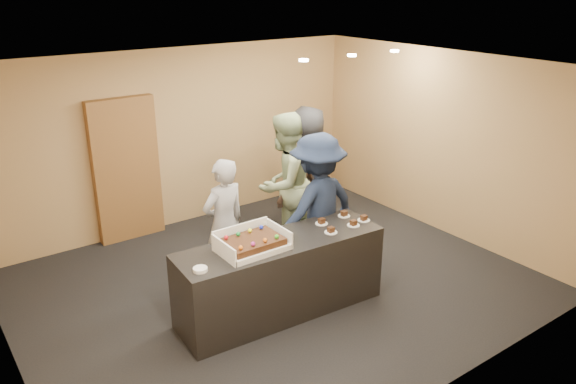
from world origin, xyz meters
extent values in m
plane|color=black|center=(0.00, 0.00, 0.00)|extent=(6.00, 6.00, 0.00)
plane|color=white|center=(0.00, 0.00, 2.70)|extent=(6.00, 6.00, 0.00)
cube|color=tan|center=(0.00, 2.50, 1.35)|extent=(6.00, 0.04, 2.70)
cube|color=tan|center=(0.00, -2.50, 1.35)|extent=(6.00, 0.04, 2.70)
cube|color=tan|center=(3.00, 0.00, 1.35)|extent=(0.04, 5.00, 2.70)
cube|color=black|center=(-0.29, -0.53, 0.45)|extent=(2.44, 0.86, 0.90)
cube|color=brown|center=(-0.92, 2.41, 1.04)|extent=(0.95, 0.15, 2.09)
cube|color=white|center=(-0.65, -0.53, 0.93)|extent=(0.70, 0.49, 0.06)
cube|color=white|center=(-1.01, -0.53, 1.00)|extent=(0.02, 0.49, 0.19)
cube|color=white|center=(-0.30, -0.53, 1.00)|extent=(0.02, 0.49, 0.19)
cube|color=white|center=(-0.65, -0.29, 1.01)|extent=(0.70, 0.02, 0.21)
cube|color=black|center=(-0.65, -0.53, 0.99)|extent=(0.62, 0.43, 0.07)
sphere|color=red|center=(-0.89, -0.38, 1.05)|extent=(0.05, 0.05, 0.05)
sphere|color=#189037|center=(-0.74, -0.38, 1.05)|extent=(0.05, 0.05, 0.05)
sphere|color=#F4FF1A|center=(-0.59, -0.38, 1.05)|extent=(0.05, 0.05, 0.05)
sphere|color=#1726C5|center=(-0.44, -0.38, 1.05)|extent=(0.05, 0.05, 0.05)
sphere|color=orange|center=(-0.89, -0.68, 1.05)|extent=(0.05, 0.05, 0.05)
sphere|color=#BC2891|center=(-0.74, -0.68, 1.05)|extent=(0.05, 0.05, 0.05)
sphere|color=orange|center=(-0.59, -0.68, 1.05)|extent=(0.05, 0.05, 0.05)
sphere|color=green|center=(-0.44, -0.68, 1.05)|extent=(0.05, 0.05, 0.05)
cylinder|color=white|center=(-1.33, -0.62, 0.92)|extent=(0.15, 0.15, 0.04)
cylinder|color=white|center=(0.30, -0.69, 0.90)|extent=(0.15, 0.15, 0.01)
cube|color=black|center=(0.30, -0.69, 0.94)|extent=(0.07, 0.06, 0.06)
cylinder|color=white|center=(0.37, -0.44, 0.90)|extent=(0.15, 0.15, 0.01)
cube|color=black|center=(0.37, -0.44, 0.94)|extent=(0.07, 0.06, 0.06)
cylinder|color=white|center=(0.64, -0.70, 0.90)|extent=(0.15, 0.15, 0.01)
cube|color=black|center=(0.64, -0.70, 0.94)|extent=(0.07, 0.06, 0.06)
cylinder|color=white|center=(0.74, -0.42, 0.90)|extent=(0.15, 0.15, 0.01)
cube|color=black|center=(0.74, -0.42, 0.94)|extent=(0.07, 0.06, 0.06)
cylinder|color=white|center=(0.84, -0.66, 0.90)|extent=(0.15, 0.15, 0.01)
cube|color=black|center=(0.84, -0.66, 0.94)|extent=(0.07, 0.06, 0.06)
imported|color=#9C9BA0|center=(-0.48, 0.39, 0.82)|extent=(0.65, 0.47, 1.65)
imported|color=#99AC7D|center=(0.67, 0.74, 0.99)|extent=(1.14, 1.00, 1.98)
imported|color=#162039|center=(0.59, -0.08, 0.94)|extent=(1.27, 0.80, 1.89)
imported|color=brown|center=(0.92, 0.79, 0.77)|extent=(0.97, 0.67, 1.54)
imported|color=#24252A|center=(1.48, 1.26, 0.93)|extent=(0.92, 0.61, 1.87)
cylinder|color=#FFEAC6|center=(0.80, 0.50, 2.67)|extent=(0.12, 0.12, 0.03)
cylinder|color=#FFEAC6|center=(1.60, 0.50, 2.67)|extent=(0.12, 0.12, 0.03)
cylinder|color=#FFEAC6|center=(2.40, 0.50, 2.67)|extent=(0.12, 0.12, 0.03)
camera|label=1|loc=(-3.50, -5.13, 3.63)|focal=35.00mm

